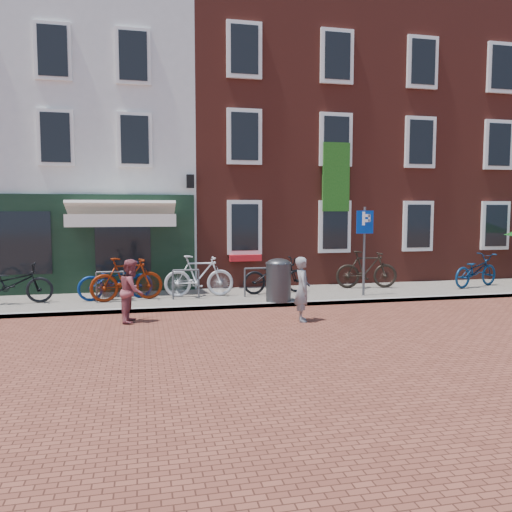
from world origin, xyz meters
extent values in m
plane|color=brown|center=(0.00, 0.00, 0.00)|extent=(80.00, 80.00, 0.00)
cube|color=slate|center=(1.00, 1.50, 0.05)|extent=(24.00, 3.00, 0.10)
cube|color=silver|center=(-5.00, 7.00, 4.50)|extent=(8.00, 8.00, 9.00)
cube|color=maroon|center=(2.00, 7.00, 5.00)|extent=(6.00, 8.00, 10.00)
cube|color=maroon|center=(8.00, 7.00, 5.00)|extent=(6.00, 8.00, 10.00)
cylinder|color=#38373A|center=(0.89, 0.30, 0.60)|extent=(0.67, 0.67, 1.00)
ellipsoid|color=#38373A|center=(0.89, 0.30, 1.18)|extent=(0.67, 0.67, 0.30)
cylinder|color=#4C4C4F|center=(3.52, 0.70, 1.37)|extent=(0.07, 0.07, 2.53)
cube|color=#032F95|center=(3.52, 0.68, 2.20)|extent=(0.50, 0.04, 0.65)
imported|color=slate|center=(0.89, -1.76, 0.74)|extent=(0.45, 0.59, 1.48)
imported|color=brown|center=(-2.90, -0.99, 0.72)|extent=(0.65, 0.78, 1.43)
imported|color=black|center=(-5.97, 1.44, 0.63)|extent=(2.05, 0.83, 1.06)
imported|color=#651904|center=(-3.07, 1.29, 0.69)|extent=(2.02, 0.97, 1.17)
imported|color=navy|center=(-3.37, 1.55, 0.63)|extent=(2.11, 1.09, 1.06)
imported|color=#B6B5B8|center=(-1.10, 1.52, 0.69)|extent=(1.97, 0.64, 1.17)
imported|color=black|center=(1.16, 1.62, 0.63)|extent=(2.07, 0.91, 1.06)
imported|color=black|center=(4.20, 1.97, 0.69)|extent=(2.01, 0.83, 1.17)
imported|color=#09274B|center=(7.70, 1.45, 0.63)|extent=(2.13, 1.33, 1.06)
camera|label=1|loc=(-2.68, -12.82, 2.52)|focal=36.00mm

